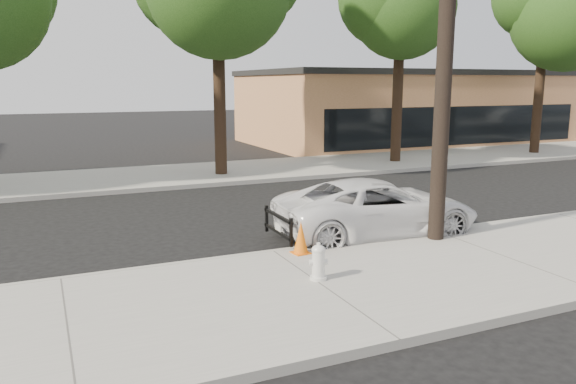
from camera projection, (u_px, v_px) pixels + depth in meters
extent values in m
plane|color=black|center=(239.00, 233.00, 13.27)|extent=(120.00, 120.00, 0.00)
cube|color=gray|center=(323.00, 290.00, 9.40)|extent=(90.00, 4.40, 0.15)
cube|color=gray|center=(164.00, 176.00, 20.88)|extent=(90.00, 5.00, 0.15)
cube|color=#9E9B93|center=(273.00, 254.00, 11.37)|extent=(90.00, 0.12, 0.16)
cube|color=#B17549|center=(404.00, 108.00, 33.62)|extent=(18.00, 10.00, 4.00)
cylinder|color=black|center=(446.00, 24.00, 11.39)|extent=(0.34, 0.34, 9.00)
cylinder|color=black|center=(220.00, 110.00, 20.58)|extent=(0.44, 0.44, 4.75)
cylinder|color=black|center=(397.00, 110.00, 24.07)|extent=(0.44, 0.44, 4.40)
sphere|color=#1A4012|center=(400.00, 22.00, 23.38)|extent=(4.35, 4.35, 4.35)
cylinder|color=black|center=(538.00, 105.00, 27.07)|extent=(0.44, 0.44, 4.60)
sphere|color=#1A4012|center=(545.00, 22.00, 26.33)|extent=(4.65, 4.65, 4.65)
imported|color=white|center=(377.00, 208.00, 12.93)|extent=(4.88, 2.51, 1.32)
cylinder|color=silver|center=(318.00, 278.00, 9.68)|extent=(0.30, 0.30, 0.06)
cylinder|color=silver|center=(318.00, 265.00, 9.63)|extent=(0.22, 0.22, 0.51)
ellipsoid|color=silver|center=(319.00, 250.00, 9.58)|extent=(0.24, 0.24, 0.17)
cylinder|color=silver|center=(318.00, 262.00, 9.62)|extent=(0.33, 0.19, 0.10)
cylinder|color=silver|center=(318.00, 262.00, 9.62)|extent=(0.18, 0.20, 0.13)
cube|color=orange|center=(301.00, 253.00, 11.17)|extent=(0.37, 0.37, 0.02)
cone|color=orange|center=(301.00, 237.00, 11.11)|extent=(0.33, 0.33, 0.65)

